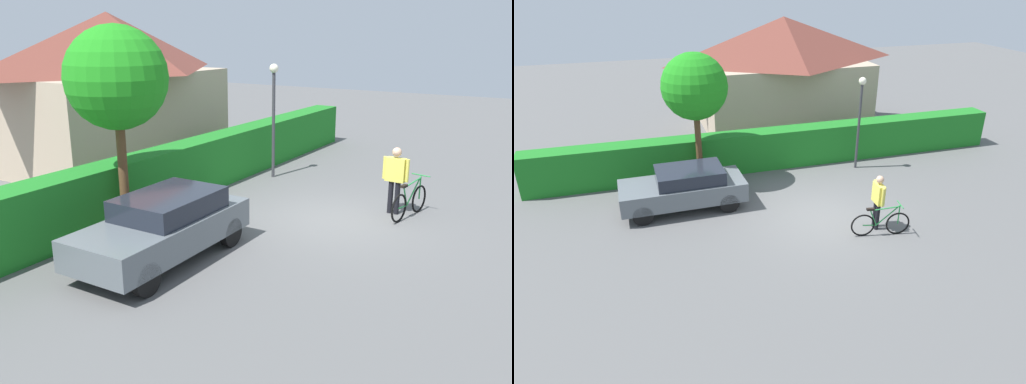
# 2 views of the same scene
# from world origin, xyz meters

# --- Properties ---
(ground_plane) EXTENTS (60.00, 60.00, 0.00)m
(ground_plane) POSITION_xyz_m (0.00, 0.00, 0.00)
(ground_plane) COLOR #595959
(hedge_row) EXTENTS (18.65, 0.90, 1.49)m
(hedge_row) POSITION_xyz_m (0.00, 4.46, 0.75)
(hedge_row) COLOR #1C7421
(hedge_row) RESTS_ON ground
(house_distant) EXTENTS (8.01, 4.82, 5.14)m
(house_distant) POSITION_xyz_m (1.80, 9.26, 2.63)
(house_distant) COLOR tan
(house_distant) RESTS_ON ground
(parked_car_near) EXTENTS (4.01, 1.75, 1.36)m
(parked_car_near) POSITION_xyz_m (-4.03, 1.92, 0.73)
(parked_car_near) COLOR slate
(parked_car_near) RESTS_ON ground
(bicycle) EXTENTS (1.75, 0.54, 1.01)m
(bicycle) POSITION_xyz_m (1.21, -1.55, 0.40)
(bicycle) COLOR black
(bicycle) RESTS_ON ground
(person_rider) EXTENTS (0.24, 0.69, 1.73)m
(person_rider) POSITION_xyz_m (1.30, -1.12, 1.02)
(person_rider) COLOR black
(person_rider) RESTS_ON ground
(street_lamp) EXTENTS (0.28, 0.28, 3.56)m
(street_lamp) POSITION_xyz_m (2.86, 3.34, 2.36)
(street_lamp) COLOR #38383D
(street_lamp) RESTS_ON ground
(tree_kerbside) EXTENTS (2.28, 2.28, 4.68)m
(tree_kerbside) POSITION_xyz_m (-3.21, 3.81, 3.51)
(tree_kerbside) COLOR brown
(tree_kerbside) RESTS_ON ground
(fire_hydrant) EXTENTS (0.20, 0.20, 0.81)m
(fire_hydrant) POSITION_xyz_m (-3.59, 3.29, 0.41)
(fire_hydrant) COLOR red
(fire_hydrant) RESTS_ON ground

